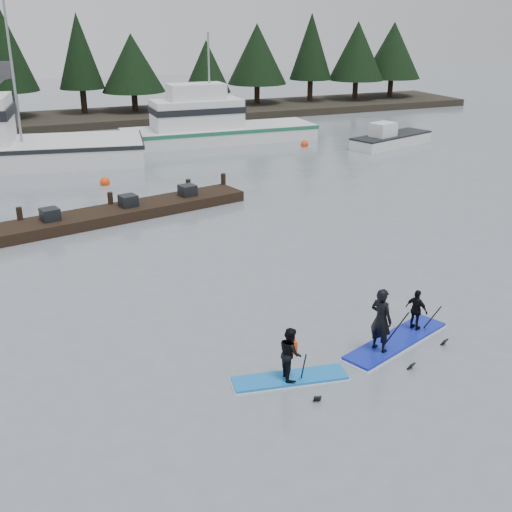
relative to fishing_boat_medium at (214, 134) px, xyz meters
name	(u,v)px	position (x,y,z in m)	size (l,w,h in m)	color
ground	(348,376)	(-7.01, -30.20, -0.56)	(160.00, 160.00, 0.00)	slate
far_shore	(85,119)	(-7.01, 11.80, -0.26)	(70.00, 8.00, 0.60)	#2D281E
treeline	(86,123)	(-7.01, 11.80, -0.56)	(60.00, 4.00, 8.00)	black
fishing_boat_medium	(214,134)	(0.00, 0.00, 0.00)	(13.41, 4.19, 8.08)	white
skiff	(391,140)	(10.57, -5.88, -0.19)	(6.40, 1.92, 0.75)	white
floating_dock	(97,217)	(-10.66, -15.15, -0.33)	(14.08, 1.88, 0.47)	black
buoy_b	(105,185)	(-9.18, -8.85, -0.56)	(0.52, 0.52, 0.52)	#FF400C
buoy_c	(305,146)	(5.10, -3.79, -0.56)	(0.52, 0.52, 0.52)	#FF400C
paddleboard_solo	(290,361)	(-8.46, -29.83, -0.01)	(2.94, 1.27, 1.89)	blue
paddleboard_duo	(394,326)	(-5.08, -29.30, 0.04)	(3.74, 2.12, 2.36)	#1223AC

